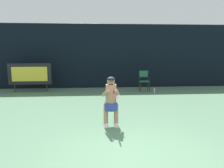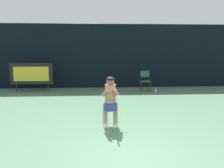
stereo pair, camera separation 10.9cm
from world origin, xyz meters
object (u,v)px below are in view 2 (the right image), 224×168
Objects in this scene: scoreboard at (32,74)px; tennis_racket at (114,95)px; tennis_player at (110,100)px; umpire_chair at (145,80)px; water_bottle at (156,90)px.

scoreboard is 7.21m from tennis_racket.
tennis_racket is (0.07, -0.54, 0.26)m from tennis_player.
tennis_racket is (-2.09, -5.82, 0.43)m from umpire_chair.
umpire_chair is (5.99, -0.24, -0.33)m from scoreboard.
tennis_player reaches higher than tennis_racket.
water_bottle is 5.53m from tennis_player.
umpire_chair is 4.08× the size of water_bottle.
tennis_player is at bearing -118.47° from water_bottle.
umpire_chair is at bearing 56.40° from tennis_racket.
tennis_racket is (-2.55, -5.37, 0.92)m from water_bottle.
tennis_player is at bearing -112.25° from umpire_chair.
tennis_player is (-2.62, -4.83, 0.66)m from water_bottle.
umpire_chair is 1.79× the size of tennis_racket.
scoreboard is at bearing 124.75° from tennis_player.
tennis_player is 0.60m from tennis_racket.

